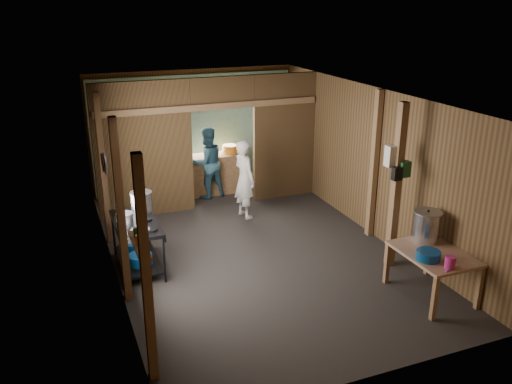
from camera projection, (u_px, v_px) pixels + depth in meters
name	position (u px, v px, depth m)	size (l,w,h in m)	color
floor	(252.00, 249.00, 8.99)	(4.50, 7.00, 0.00)	#2B2727
ceiling	(251.00, 95.00, 8.10)	(4.50, 7.00, 0.00)	#4E4C49
wall_back	(194.00, 130.00, 11.60)	(4.50, 0.00, 2.60)	brown
wall_front	(373.00, 275.00, 5.48)	(4.50, 0.00, 2.60)	brown
wall_left	(108.00, 194.00, 7.77)	(0.00, 7.00, 2.60)	brown
wall_right	(371.00, 162.00, 9.32)	(0.00, 7.00, 2.60)	brown
partition_left	(144.00, 150.00, 10.01)	(1.85, 0.10, 2.60)	brown
partition_right	(284.00, 137.00, 11.01)	(1.35, 0.10, 2.60)	brown
partition_header	(222.00, 92.00, 10.21)	(1.30, 0.10, 0.60)	brown
turquoise_panel	(195.00, 133.00, 11.57)	(4.40, 0.06, 2.50)	#81BBB0
back_counter	(216.00, 173.00, 11.52)	(1.20, 0.50, 0.85)	#A47F53
wall_clock	(205.00, 102.00, 11.40)	(0.20, 0.20, 0.03)	white
post_left_a	(146.00, 273.00, 5.52)	(0.10, 0.12, 2.60)	#A47F53
post_left_b	(121.00, 213.00, 7.09)	(0.10, 0.12, 2.60)	#A47F53
post_left_c	(103.00, 170.00, 8.84)	(0.10, 0.12, 2.60)	#A47F53
post_right	(374.00, 165.00, 9.12)	(0.10, 0.12, 2.60)	#A47F53
post_free	(396.00, 187.00, 8.05)	(0.12, 0.12, 2.60)	#A47F53
cross_beam	(211.00, 107.00, 10.17)	(4.40, 0.12, 0.12)	#A47F53
pan_lid_big	(105.00, 163.00, 8.01)	(0.34, 0.34, 0.03)	gray
pan_lid_small	(103.00, 163.00, 8.39)	(0.30, 0.30, 0.03)	black
wall_shelf	(140.00, 245.00, 5.93)	(0.14, 0.80, 0.03)	#A47F53
jar_white	(143.00, 249.00, 5.69)	(0.07, 0.07, 0.10)	white
jar_yellow	(139.00, 239.00, 5.91)	(0.08, 0.08, 0.10)	orange
jar_green	(136.00, 232.00, 6.10)	(0.06, 0.06, 0.10)	#1A4E24
bag_white	(393.00, 156.00, 7.94)	(0.22, 0.15, 0.32)	white
bag_green	(404.00, 169.00, 7.92)	(0.16, 0.12, 0.24)	#1A4E24
bag_black	(397.00, 174.00, 7.87)	(0.14, 0.10, 0.20)	black
gas_range	(138.00, 245.00, 8.25)	(0.68, 1.33, 0.78)	black
prep_table	(431.00, 274.00, 7.49)	(0.83, 1.14, 0.67)	#A57354
stove_pot_large	(142.00, 202.00, 8.46)	(0.35, 0.35, 0.35)	silver
stove_pot_med	(125.00, 220.00, 7.94)	(0.26, 0.26, 0.22)	silver
stove_saucepan	(119.00, 208.00, 8.49)	(0.17, 0.17, 0.11)	silver
frying_pan	(140.00, 231.00, 7.74)	(0.28, 0.50, 0.07)	gray
blue_tub_front	(140.00, 259.00, 8.15)	(0.37, 0.37, 0.15)	navy
blue_tub_back	(135.00, 246.00, 8.63)	(0.28, 0.28, 0.11)	navy
stock_pot	(427.00, 227.00, 7.66)	(0.41, 0.41, 0.47)	silver
wash_basin	(428.00, 255.00, 7.16)	(0.33, 0.33, 0.12)	navy
pink_bucket	(450.00, 262.00, 6.92)	(0.14, 0.14, 0.17)	#BD257E
knife	(452.00, 268.00, 6.93)	(0.30, 0.04, 0.01)	silver
yellow_tub	(230.00, 149.00, 11.47)	(0.32, 0.32, 0.18)	orange
cook	(245.00, 179.00, 10.11)	(0.55, 0.36, 1.52)	silver
worker_back	(207.00, 163.00, 11.13)	(0.74, 0.57, 1.52)	#326178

